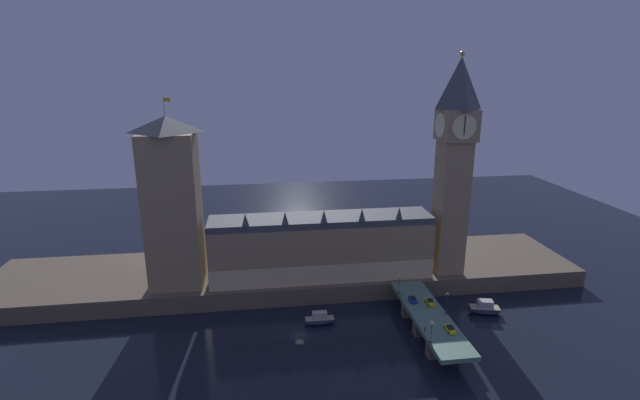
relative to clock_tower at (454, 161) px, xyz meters
name	(u,v)px	position (x,y,z in m)	size (l,w,h in m)	color
ground_plane	(300,335)	(-57.95, -26.56, -48.24)	(400.00, 400.00, 0.00)	black
embankment	(290,273)	(-57.95, 12.44, -45.04)	(220.00, 42.00, 6.40)	brown
parliament_hall	(321,246)	(-47.16, 1.92, -30.59)	(79.47, 16.30, 27.06)	#9E845B
clock_tower	(454,161)	(0.00, 0.00, 0.00)	(12.44, 12.55, 78.90)	#9E845B
victoria_tower	(173,202)	(-98.10, 3.77, -12.45)	(18.02, 18.02, 64.58)	#9E845B
bridge	(429,320)	(-18.16, -31.56, -43.50)	(11.05, 46.00, 6.83)	slate
car_northbound_lead	(413,299)	(-20.59, -22.92, -40.70)	(2.11, 3.92, 1.52)	navy
car_southbound_lead	(450,329)	(-15.73, -41.47, -40.74)	(2.08, 4.58, 1.44)	yellow
car_southbound_trail	(430,302)	(-15.73, -25.41, -40.68)	(2.08, 4.53, 1.55)	yellow
pedestrian_near_rail	(425,329)	(-23.02, -40.76, -40.54)	(0.38, 0.38, 1.66)	black
pedestrian_mid_walk	(446,312)	(-13.30, -32.54, -40.59)	(0.38, 0.38, 1.57)	black
pedestrian_far_rail	(402,294)	(-23.02, -19.11, -40.43)	(0.38, 0.38, 1.85)	black
street_lamp_near	(432,329)	(-23.42, -46.28, -37.33)	(1.34, 0.60, 6.52)	#2D3333
street_lamp_mid	(447,300)	(-12.90, -31.56, -37.01)	(1.34, 0.60, 7.04)	#2D3333
street_lamp_far	(399,282)	(-23.42, -16.84, -37.27)	(1.34, 0.60, 6.61)	#2D3333
boat_upstream	(320,320)	(-50.91, -21.28, -46.63)	(10.52, 3.68, 4.42)	#1E2842
boat_downstream	(485,309)	(5.13, -22.12, -46.48)	(11.66, 7.17, 4.84)	#1E2842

